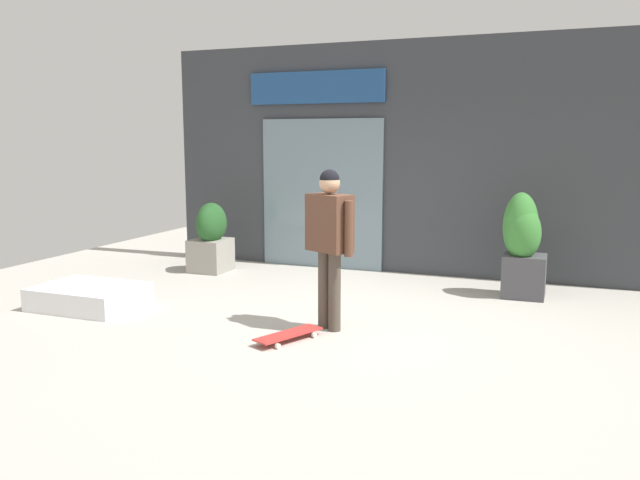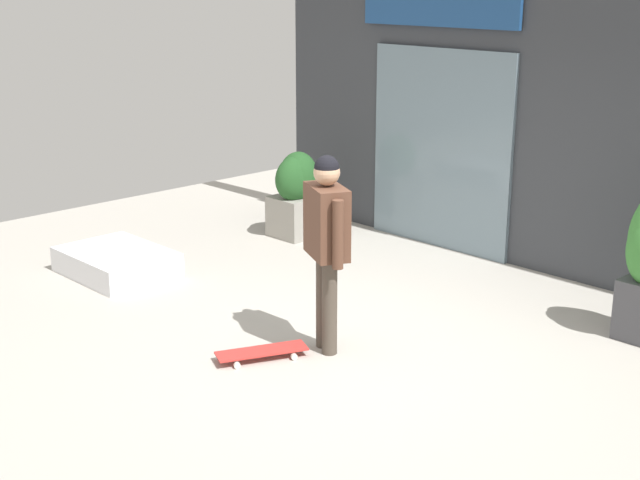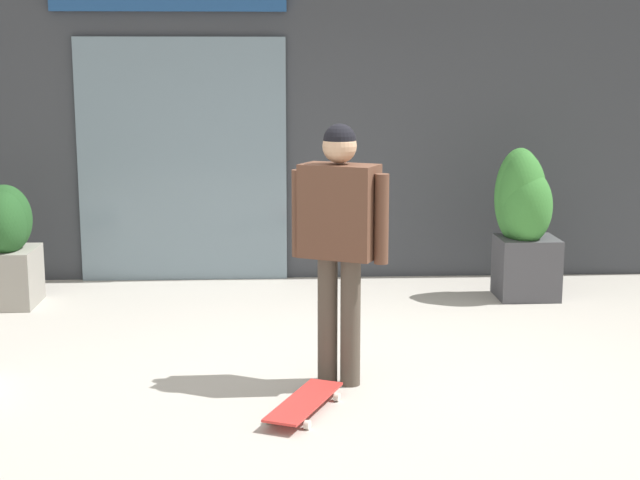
% 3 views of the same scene
% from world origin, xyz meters
% --- Properties ---
extents(ground_plane, '(12.00, 12.00, 0.00)m').
position_xyz_m(ground_plane, '(0.00, 0.00, 0.00)').
color(ground_plane, '#B2ADA3').
extents(building_facade, '(7.83, 0.31, 3.41)m').
position_xyz_m(building_facade, '(-0.07, 2.99, 1.69)').
color(building_facade, '#383A3F').
rests_on(building_facade, ground_plane).
extents(skateboarder, '(0.60, 0.44, 1.69)m').
position_xyz_m(skateboarder, '(-0.15, -0.23, 1.04)').
color(skateboarder, '#4C4238').
rests_on(skateboarder, ground_plane).
extents(skateboard, '(0.51, 0.79, 0.08)m').
position_xyz_m(skateboard, '(-0.40, -0.75, 0.06)').
color(skateboard, red).
rests_on(skateboard, ground_plane).
extents(planter_box_left, '(0.53, 0.61, 1.05)m').
position_xyz_m(planter_box_left, '(-2.87, 1.92, 0.56)').
color(planter_box_left, gray).
rests_on(planter_box_left, ground_plane).
extents(snow_ledge, '(1.20, 0.90, 0.27)m').
position_xyz_m(snow_ledge, '(-3.14, -0.45, 0.13)').
color(snow_ledge, white).
rests_on(snow_ledge, ground_plane).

